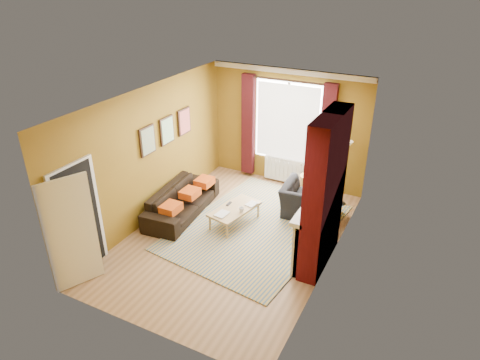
# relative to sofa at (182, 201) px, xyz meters

# --- Properties ---
(ground) EXTENTS (5.50, 5.50, 0.00)m
(ground) POSITION_rel_sofa_xyz_m (1.42, -0.29, -0.31)
(ground) COLOR brown
(ground) RESTS_ON ground
(room_walls) EXTENTS (3.82, 5.54, 2.83)m
(room_walls) POSITION_rel_sofa_xyz_m (2.05, -0.01, 1.07)
(room_walls) COLOR brown
(room_walls) RESTS_ON ground
(striped_rug) EXTENTS (3.14, 4.04, 0.02)m
(striped_rug) POSITION_rel_sofa_xyz_m (1.68, 0.22, -0.30)
(striped_rug) COLOR #2E5680
(striped_rug) RESTS_ON ground
(sofa) EXTENTS (1.01, 2.17, 0.61)m
(sofa) POSITION_rel_sofa_xyz_m (0.00, 0.00, 0.00)
(sofa) COLOR black
(sofa) RESTS_ON ground
(armchair) EXTENTS (1.19, 1.05, 0.73)m
(armchair) POSITION_rel_sofa_xyz_m (2.49, 1.12, 0.06)
(armchair) COLOR black
(armchair) RESTS_ON ground
(coffee_table) EXTENTS (0.79, 1.23, 0.38)m
(coffee_table) POSITION_rel_sofa_xyz_m (1.21, 0.14, 0.03)
(coffee_table) COLOR tan
(coffee_table) RESTS_ON ground
(wicker_stool) EXTENTS (0.47, 0.47, 0.45)m
(wicker_stool) POSITION_rel_sofa_xyz_m (2.10, 2.11, -0.08)
(wicker_stool) COLOR #9C7643
(wicker_stool) RESTS_ON ground
(floor_lamp) EXTENTS (0.29, 0.29, 1.52)m
(floor_lamp) POSITION_rel_sofa_xyz_m (2.97, 1.94, 0.90)
(floor_lamp) COLOR black
(floor_lamp) RESTS_ON ground
(book_a) EXTENTS (0.25, 0.32, 0.03)m
(book_a) POSITION_rel_sofa_xyz_m (0.99, -0.20, 0.09)
(book_a) COLOR #999999
(book_a) RESTS_ON coffee_table
(book_b) EXTENTS (0.23, 0.28, 0.02)m
(book_b) POSITION_rel_sofa_xyz_m (1.37, 0.44, 0.08)
(book_b) COLOR #999999
(book_b) RESTS_ON coffee_table
(mug) EXTENTS (0.12, 0.12, 0.10)m
(mug) POSITION_rel_sofa_xyz_m (1.41, 0.06, 0.12)
(mug) COLOR #999999
(mug) RESTS_ON coffee_table
(tv_remote) EXTENTS (0.05, 0.17, 0.02)m
(tv_remote) POSITION_rel_sofa_xyz_m (1.03, 0.22, 0.08)
(tv_remote) COLOR #252527
(tv_remote) RESTS_ON coffee_table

